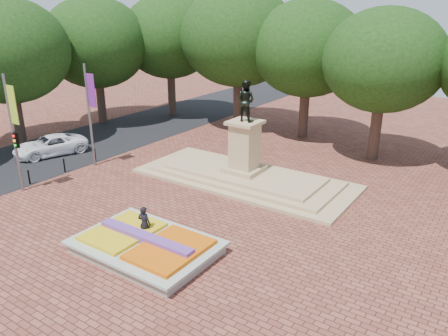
% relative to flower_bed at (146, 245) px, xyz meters
% --- Properties ---
extents(ground, '(90.00, 90.00, 0.00)m').
position_rel_flower_bed_xyz_m(ground, '(-1.03, 2.00, -0.38)').
color(ground, brown).
rests_on(ground, ground).
extents(asphalt_street, '(9.00, 90.00, 0.02)m').
position_rel_flower_bed_xyz_m(asphalt_street, '(-16.03, 7.00, -0.37)').
color(asphalt_street, black).
rests_on(asphalt_street, ground).
extents(flower_bed, '(6.30, 4.30, 0.91)m').
position_rel_flower_bed_xyz_m(flower_bed, '(0.00, 0.00, 0.00)').
color(flower_bed, gray).
rests_on(flower_bed, ground).
extents(monument, '(14.00, 6.00, 6.40)m').
position_rel_flower_bed_xyz_m(monument, '(-1.03, 10.00, 0.50)').
color(monument, tan).
rests_on(monument, ground).
extents(tree_row_back, '(44.80, 8.80, 10.43)m').
position_rel_flower_bed_xyz_m(tree_row_back, '(1.31, 20.00, 6.29)').
color(tree_row_back, '#3A2820').
rests_on(tree_row_back, ground).
extents(tree_row_street, '(8.40, 25.40, 9.98)m').
position_rel_flower_bed_xyz_m(tree_row_street, '(-20.53, 6.67, 6.01)').
color(tree_row_street, '#3A2820').
rests_on(tree_row_street, ground).
extents(banner_poles, '(0.88, 11.17, 7.00)m').
position_rel_flower_bed_xyz_m(banner_poles, '(-11.10, 0.69, 3.50)').
color(banner_poles, slate).
rests_on(banner_poles, ground).
extents(bollard_row, '(0.12, 13.12, 0.98)m').
position_rel_flower_bed_xyz_m(bollard_row, '(-11.73, 0.50, 0.15)').
color(bollard_row, black).
rests_on(bollard_row, ground).
extents(van, '(3.97, 5.75, 1.46)m').
position_rel_flower_bed_xyz_m(van, '(-15.74, 6.20, 0.35)').
color(van, white).
rests_on(van, ground).
extents(pedestrian, '(0.73, 0.56, 1.80)m').
position_rel_flower_bed_xyz_m(pedestrian, '(-0.79, 0.74, 0.52)').
color(pedestrian, black).
rests_on(pedestrian, ground).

